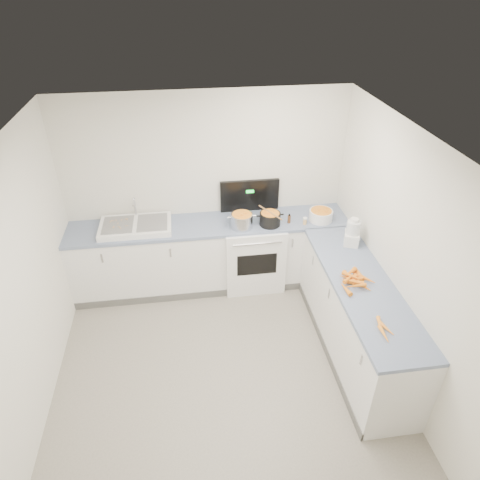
{
  "coord_description": "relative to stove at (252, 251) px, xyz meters",
  "views": [
    {
      "loc": [
        -0.27,
        -2.89,
        3.67
      ],
      "look_at": [
        0.3,
        1.1,
        1.05
      ],
      "focal_mm": 32.0,
      "sensor_mm": 36.0,
      "label": 1
    }
  ],
  "objects": [
    {
      "name": "floor",
      "position": [
        -0.55,
        -1.69,
        -0.47
      ],
      "size": [
        3.5,
        4.0,
        0.0
      ],
      "primitive_type": null,
      "color": "gray",
      "rests_on": "ground"
    },
    {
      "name": "carrot_pile",
      "position": [
        0.8,
        -1.36,
        0.5
      ],
      "size": [
        0.38,
        0.38,
        0.09
      ],
      "color": "orange",
      "rests_on": "counter_right"
    },
    {
      "name": "wall_right",
      "position": [
        1.2,
        -1.69,
        0.78
      ],
      "size": [
        0.0,
        4.0,
        2.5
      ],
      "primitive_type": null,
      "rotation": [
        1.57,
        0.0,
        -1.57
      ],
      "color": "silver",
      "rests_on": "ground"
    },
    {
      "name": "sink",
      "position": [
        -1.45,
        0.02,
        0.5
      ],
      "size": [
        0.86,
        0.52,
        0.31
      ],
      "color": "white",
      "rests_on": "counter_back"
    },
    {
      "name": "wall_back",
      "position": [
        -0.55,
        0.31,
        0.78
      ],
      "size": [
        3.5,
        0.0,
        2.5
      ],
      "primitive_type": null,
      "rotation": [
        1.57,
        0.0,
        0.0
      ],
      "color": "silver",
      "rests_on": "ground"
    },
    {
      "name": "ceiling",
      "position": [
        -0.55,
        -1.69,
        2.03
      ],
      "size": [
        3.5,
        4.0,
        0.0
      ],
      "primitive_type": null,
      "rotation": [
        3.14,
        0.0,
        0.0
      ],
      "color": "silver",
      "rests_on": "ground"
    },
    {
      "name": "peelings",
      "position": [
        -1.66,
        0.05,
        0.54
      ],
      "size": [
        0.24,
        0.25,
        0.01
      ],
      "color": "tan",
      "rests_on": "sink"
    },
    {
      "name": "black_pot",
      "position": [
        0.19,
        -0.12,
        0.54
      ],
      "size": [
        0.3,
        0.3,
        0.18
      ],
      "primitive_type": "cylinder",
      "rotation": [
        0.0,
        0.0,
        0.21
      ],
      "color": "black",
      "rests_on": "stove"
    },
    {
      "name": "mixing_bowl",
      "position": [
        0.84,
        -0.1,
        0.53
      ],
      "size": [
        0.36,
        0.36,
        0.14
      ],
      "primitive_type": "cylinder",
      "rotation": [
        0.0,
        0.0,
        0.28
      ],
      "color": "white",
      "rests_on": "counter_back"
    },
    {
      "name": "peeled_carrots",
      "position": [
        0.82,
        -2.05,
        0.49
      ],
      "size": [
        0.13,
        0.31,
        0.04
      ],
      "color": "orange",
      "rests_on": "counter_right"
    },
    {
      "name": "extract_bottle",
      "position": [
        0.44,
        -0.11,
        0.52
      ],
      "size": [
        0.04,
        0.04,
        0.1
      ],
      "primitive_type": "cylinder",
      "color": "#593319",
      "rests_on": "counter_back"
    },
    {
      "name": "counter_right",
      "position": [
        0.9,
        -1.39,
        -0.0
      ],
      "size": [
        0.62,
        2.2,
        0.94
      ],
      "color": "white",
      "rests_on": "ground"
    },
    {
      "name": "spice_jar",
      "position": [
        0.62,
        -0.17,
        0.5
      ],
      "size": [
        0.04,
        0.04,
        0.08
      ],
      "primitive_type": "cylinder",
      "color": "#E5B266",
      "rests_on": "counter_back"
    },
    {
      "name": "stove",
      "position": [
        0.0,
        0.0,
        0.0
      ],
      "size": [
        0.76,
        0.65,
        1.36
      ],
      "color": "white",
      "rests_on": "ground"
    },
    {
      "name": "wall_left",
      "position": [
        -2.3,
        -1.69,
        0.78
      ],
      "size": [
        0.0,
        4.0,
        2.5
      ],
      "primitive_type": null,
      "rotation": [
        1.57,
        0.0,
        1.57
      ],
      "color": "silver",
      "rests_on": "ground"
    },
    {
      "name": "food_processor",
      "position": [
        1.03,
        -0.67,
        0.61
      ],
      "size": [
        0.22,
        0.24,
        0.33
      ],
      "color": "white",
      "rests_on": "counter_right"
    },
    {
      "name": "wooden_spoon",
      "position": [
        0.19,
        -0.12,
        0.64
      ],
      "size": [
        0.22,
        0.39,
        0.02
      ],
      "primitive_type": "cylinder",
      "rotation": [
        1.57,
        0.0,
        0.49
      ],
      "color": "#AD7A47",
      "rests_on": "black_pot"
    },
    {
      "name": "counter_back",
      "position": [
        -0.55,
        0.01,
        -0.0
      ],
      "size": [
        3.5,
        0.62,
        0.94
      ],
      "color": "white",
      "rests_on": "ground"
    },
    {
      "name": "steel_pot",
      "position": [
        -0.16,
        -0.13,
        0.55
      ],
      "size": [
        0.33,
        0.33,
        0.2
      ],
      "primitive_type": "cylinder",
      "rotation": [
        0.0,
        0.0,
        0.28
      ],
      "color": "silver",
      "rests_on": "stove"
    }
  ]
}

